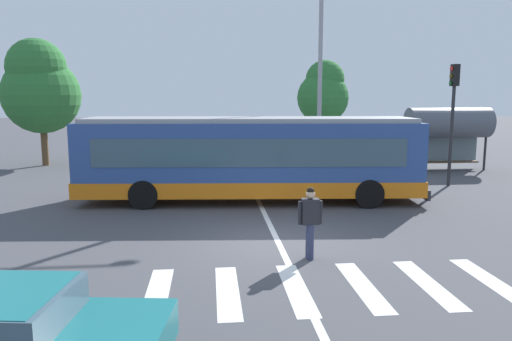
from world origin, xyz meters
name	(u,v)px	position (x,y,z in m)	size (l,w,h in m)	color
ground_plane	(275,243)	(0.00, 0.00, 0.00)	(160.00, 160.00, 0.00)	#47474C
city_transit_bus	(250,158)	(-0.21, 5.15, 1.59)	(12.46, 3.48, 3.06)	black
pedestrian_crossing_street	(310,219)	(0.66, -1.31, 0.97)	(0.58, 0.30, 1.72)	#333856
parked_car_red	(175,155)	(-3.49, 13.47, 0.77)	(2.11, 4.61, 1.35)	black
parked_car_champagne	(222,154)	(-1.01, 13.48, 0.77)	(2.10, 4.61, 1.35)	black
parked_car_charcoal	(271,153)	(1.68, 13.91, 0.77)	(2.11, 4.61, 1.35)	black
parked_car_white	(328,154)	(4.67, 13.14, 0.77)	(2.08, 4.60, 1.35)	black
traffic_light_far_corner	(453,106)	(8.55, 7.39, 3.42)	(0.33, 0.32, 5.13)	#28282B
bus_stop_shelter	(448,124)	(10.57, 11.60, 2.42)	(4.29, 1.54, 3.25)	#28282B
twin_arm_street_lamp	(321,42)	(3.50, 10.29, 6.30)	(5.03, 0.32, 10.37)	#939399
background_tree_left	(40,87)	(-10.81, 15.48, 4.30)	(4.17, 4.17, 6.90)	brown
background_tree_right	(323,93)	(5.86, 19.38, 4.07)	(3.39, 3.39, 6.19)	brown
crosswalk_painted_stripes	(330,287)	(0.70, -3.06, 0.00)	(7.29, 2.68, 0.01)	silver
lane_center_line	(269,223)	(0.10, 2.00, 0.00)	(0.16, 24.00, 0.01)	silver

